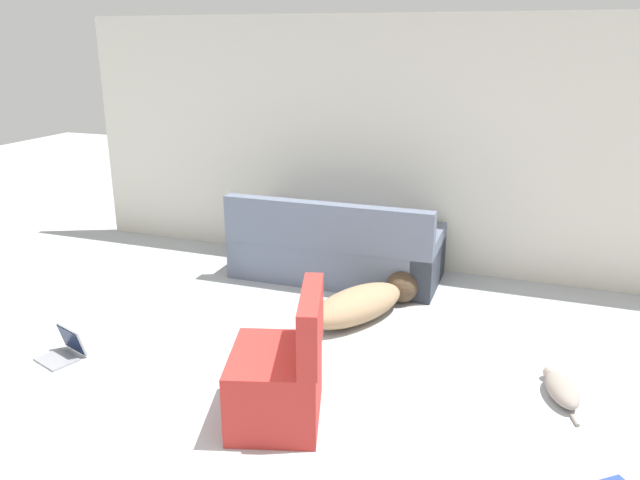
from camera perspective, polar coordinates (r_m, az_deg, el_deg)
ground_plane at (r=3.90m, az=-7.61°, el=-18.71°), size 20.00×20.00×0.00m
wall_back at (r=6.46m, az=6.28°, el=8.61°), size 6.91×0.06×2.55m
couch at (r=6.25m, az=1.44°, el=-1.10°), size 2.06×0.90×0.85m
dog at (r=5.43m, az=4.19°, el=-5.64°), size 0.88×1.41×0.30m
cat at (r=4.62m, az=21.16°, el=-12.54°), size 0.31×0.61×0.13m
laptop_open at (r=5.18m, az=-22.26°, el=-9.11°), size 0.36×0.36×0.23m
side_chair at (r=4.01m, az=-3.59°, el=-12.31°), size 0.74×0.81×0.87m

